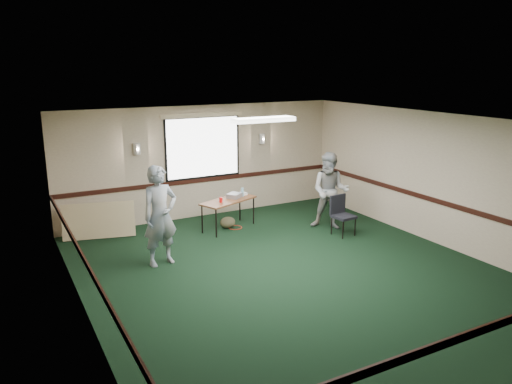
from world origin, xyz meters
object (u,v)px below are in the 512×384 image
folding_table (228,202)px  person_left (160,216)px  conference_chair (341,212)px  person_right (330,191)px  projector (234,196)px

folding_table → person_left: bearing=-168.5°
conference_chair → person_right: bearing=79.9°
person_right → projector: bearing=-169.3°
conference_chair → projector: bearing=132.6°
person_right → conference_chair: bearing=-51.8°
projector → conference_chair: conference_chair is taller
conference_chair → person_left: size_ratio=0.47×
folding_table → projector: (0.20, 0.10, 0.10)m
conference_chair → person_right: person_right is taller
folding_table → projector: bearing=5.1°
person_left → person_right: (4.01, 0.23, -0.06)m
projector → person_left: (-2.18, -1.39, 0.21)m
folding_table → person_right: person_right is taller
folding_table → conference_chair: size_ratio=1.67×
projector → person_left: bearing=177.8°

